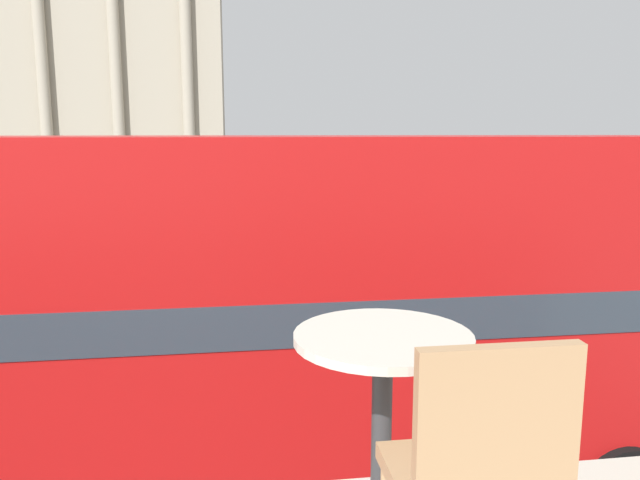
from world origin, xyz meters
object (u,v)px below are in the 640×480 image
(cafe_chair_0, at_px, (476,478))
(traffic_light_mid, at_px, (316,186))
(plaza_building_left, at_px, (68,71))
(pedestrian_grey, at_px, (67,201))
(pedestrian_yellow, at_px, (264,215))
(traffic_light_near, at_px, (452,231))
(double_decker_bus, at_px, (239,307))
(cafe_dining_table, at_px, (382,389))

(cafe_chair_0, height_order, traffic_light_mid, traffic_light_mid)
(traffic_light_mid, bearing_deg, plaza_building_left, 114.43)
(pedestrian_grey, bearing_deg, pedestrian_yellow, 95.45)
(traffic_light_near, height_order, pedestrian_yellow, traffic_light_near)
(plaza_building_left, height_order, pedestrian_yellow, plaza_building_left)
(double_decker_bus, height_order, traffic_light_near, double_decker_bus)
(double_decker_bus, distance_m, cafe_chair_0, 5.82)
(pedestrian_grey, bearing_deg, traffic_light_mid, 83.03)
(cafe_chair_0, bearing_deg, traffic_light_mid, 75.74)
(cafe_dining_table, distance_m, traffic_light_mid, 19.59)
(pedestrian_yellow, bearing_deg, plaza_building_left, 82.55)
(double_decker_bus, distance_m, plaza_building_left, 53.37)
(plaza_building_left, bearing_deg, cafe_dining_table, -75.73)
(traffic_light_near, distance_m, traffic_light_mid, 8.55)
(double_decker_bus, height_order, cafe_dining_table, double_decker_bus)
(cafe_chair_0, bearing_deg, traffic_light_near, 62.52)
(traffic_light_mid, xyz_separation_m, pedestrian_grey, (-11.34, 12.21, -1.68))
(plaza_building_left, bearing_deg, cafe_chair_0, -75.75)
(pedestrian_grey, distance_m, pedestrian_yellow, 11.89)
(traffic_light_mid, bearing_deg, pedestrian_yellow, 106.04)
(traffic_light_mid, height_order, pedestrian_grey, traffic_light_mid)
(plaza_building_left, bearing_deg, traffic_light_mid, -65.57)
(cafe_chair_0, distance_m, pedestrian_grey, 33.51)
(plaza_building_left, height_order, pedestrian_grey, plaza_building_left)
(cafe_dining_table, relative_size, traffic_light_mid, 0.18)
(cafe_chair_0, xyz_separation_m, traffic_light_near, (4.18, 11.62, -1.30))
(double_decker_bus, bearing_deg, traffic_light_near, 53.16)
(double_decker_bus, relative_size, traffic_light_mid, 2.77)
(pedestrian_yellow, bearing_deg, double_decker_bus, -126.96)
(cafe_dining_table, relative_size, pedestrian_yellow, 0.45)
(double_decker_bus, xyz_separation_m, cafe_dining_table, (0.44, -5.14, 1.16))
(double_decker_bus, bearing_deg, cafe_chair_0, -82.73)
(cafe_dining_table, xyz_separation_m, traffic_light_mid, (2.41, 19.41, -1.00))
(traffic_light_mid, distance_m, pedestrian_grey, 16.75)
(cafe_chair_0, bearing_deg, pedestrian_grey, 98.00)
(traffic_light_near, bearing_deg, pedestrian_grey, 122.76)
(plaza_building_left, bearing_deg, pedestrian_yellow, -64.21)
(pedestrian_grey, relative_size, pedestrian_yellow, 1.03)
(double_decker_bus, xyz_separation_m, traffic_light_mid, (2.85, 14.27, 0.16))
(plaza_building_left, height_order, traffic_light_mid, plaza_building_left)
(double_decker_bus, distance_m, traffic_light_near, 7.59)
(traffic_light_near, bearing_deg, double_decker_bus, -128.55)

